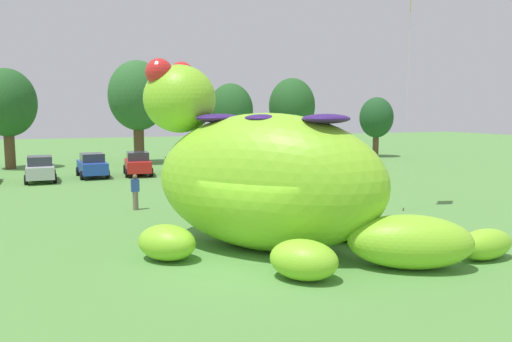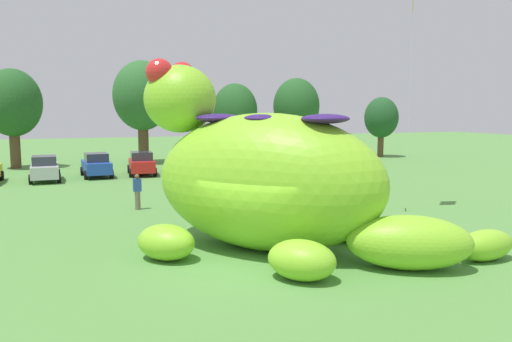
# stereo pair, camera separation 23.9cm
# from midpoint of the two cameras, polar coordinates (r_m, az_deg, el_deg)

# --- Properties ---
(ground_plane) EXTENTS (160.00, 160.00, 0.00)m
(ground_plane) POSITION_cam_midpoint_polar(r_m,az_deg,el_deg) (15.37, -1.14, -10.75)
(ground_plane) COLOR #568E42
(giant_inflatable_creature) EXTENTS (11.65, 9.73, 6.50)m
(giant_inflatable_creature) POSITION_cam_midpoint_polar(r_m,az_deg,el_deg) (16.61, 1.68, -1.01)
(giant_inflatable_creature) COLOR #8CD12D
(giant_inflatable_creature) RESTS_ON ground
(car_silver) EXTENTS (2.07, 4.17, 1.72)m
(car_silver) POSITION_cam_midpoint_polar(r_m,az_deg,el_deg) (36.13, -22.96, 0.27)
(car_silver) COLOR #B7BABF
(car_silver) RESTS_ON ground
(car_blue) EXTENTS (2.18, 4.22, 1.72)m
(car_blue) POSITION_cam_midpoint_polar(r_m,az_deg,el_deg) (37.28, -17.71, 0.67)
(car_blue) COLOR #2347B7
(car_blue) RESTS_ON ground
(car_red) EXTENTS (2.12, 4.19, 1.72)m
(car_red) POSITION_cam_midpoint_polar(r_m,az_deg,el_deg) (37.60, -12.85, 0.87)
(car_red) COLOR red
(car_red) RESTS_ON ground
(car_black) EXTENTS (2.06, 4.16, 1.72)m
(car_black) POSITION_cam_midpoint_polar(r_m,az_deg,el_deg) (38.10, -7.86, 1.05)
(car_black) COLOR black
(car_black) RESTS_ON ground
(box_truck) EXTENTS (2.97, 6.59, 2.95)m
(box_truck) POSITION_cam_midpoint_polar(r_m,az_deg,el_deg) (40.26, 1.21, 2.48)
(box_truck) COLOR silver
(box_truck) RESTS_ON ground
(tree_mid_left) EXTENTS (4.59, 4.59, 8.14)m
(tree_mid_left) POSITION_cam_midpoint_polar(r_m,az_deg,el_deg) (45.21, -26.06, 6.99)
(tree_mid_left) COLOR brown
(tree_mid_left) RESTS_ON ground
(tree_centre_left) EXTENTS (5.19, 5.19, 9.21)m
(tree_centre_left) POSITION_cam_midpoint_polar(r_m,az_deg,el_deg) (46.07, -12.81, 8.37)
(tree_centre_left) COLOR brown
(tree_centre_left) RESTS_ON ground
(tree_centre) EXTENTS (4.07, 4.07, 7.23)m
(tree_centre) POSITION_cam_midpoint_polar(r_m,az_deg,el_deg) (45.74, -2.27, 6.92)
(tree_centre) COLOR brown
(tree_centre) RESTS_ON ground
(tree_centre_right) EXTENTS (4.43, 4.43, 7.86)m
(tree_centre_right) POSITION_cam_midpoint_polar(r_m,az_deg,el_deg) (48.04, 4.80, 7.38)
(tree_centre_right) COLOR brown
(tree_centre_right) RESTS_ON ground
(tree_mid_right) EXTENTS (3.47, 3.47, 6.16)m
(tree_mid_right) POSITION_cam_midpoint_polar(r_m,az_deg,el_deg) (52.98, 14.34, 5.93)
(tree_mid_right) COLOR brown
(tree_mid_right) RESTS_ON ground
(spectator_near_inflatable) EXTENTS (0.38, 0.26, 1.71)m
(spectator_near_inflatable) POSITION_cam_midpoint_polar(r_m,az_deg,el_deg) (24.23, -13.21, -2.36)
(spectator_near_inflatable) COLOR #726656
(spectator_near_inflatable) RESTS_ON ground
(spectator_mid_field) EXTENTS (0.38, 0.26, 1.71)m
(spectator_mid_field) POSITION_cam_midpoint_polar(r_m,az_deg,el_deg) (32.11, -6.56, -0.01)
(spectator_mid_field) COLOR black
(spectator_mid_field) RESTS_ON ground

